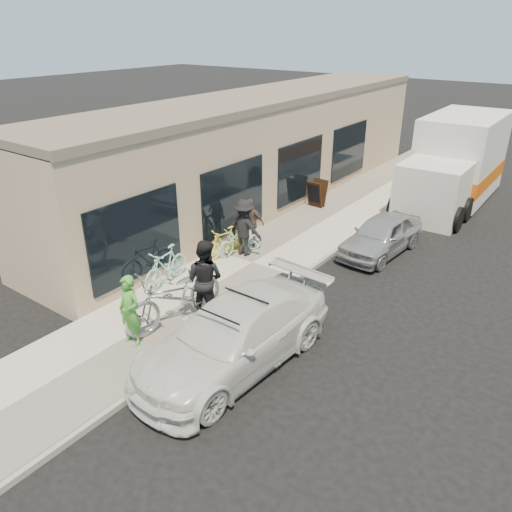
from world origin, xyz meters
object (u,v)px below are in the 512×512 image
Objects in this scene: cruiser_bike_a at (166,266)px; cruiser_bike_b at (241,241)px; moving_truck at (455,165)px; man_standing at (205,279)px; cruiser_bike_c at (225,242)px; bystander_a at (244,228)px; tandem_bike at (175,297)px; woman_rider at (130,311)px; bystander_b at (250,223)px; sedan_white at (234,335)px; sedan_silver at (381,235)px; bike_rack at (240,232)px; sandwich_board at (317,194)px.

cruiser_bike_b is at bearing 74.37° from cruiser_bike_a.
moving_truck reaches higher than cruiser_bike_a.
moving_truck is 12.85m from man_standing.
cruiser_bike_c is 0.74m from bystander_a.
bystander_a is at bearing 114.74° from tandem_bike.
woman_rider is at bearing -58.74° from cruiser_bike_b.
bystander_a is at bearing -77.60° from man_standing.
bystander_b is at bearing -77.66° from man_standing.
sedan_white is 3.20× the size of bystander_b.
sedan_silver is 7.21m from tandem_bike.
sedan_white is at bearing -53.12° from bike_rack.
bystander_b is (-3.40, -2.31, 0.34)m from sedan_silver.
sedan_silver is at bearing 55.50° from cruiser_bike_c.
woman_rider is (-2.17, -0.91, 0.25)m from sedan_white.
man_standing reaches higher than cruiser_bike_b.
sedan_white reaches higher than sandwich_board.
man_standing is at bearing 75.29° from woman_rider.
tandem_bike is 4.75m from bystander_b.
sedan_white is 1.92× the size of tandem_bike.
bike_rack is 0.58× the size of bystander_b.
woman_rider reaches higher than sandwich_board.
cruiser_bike_a is at bearing 121.09° from woman_rider.
sandwich_board reaches higher than cruiser_bike_c.
tandem_bike is 1.72× the size of cruiser_bike_c.
tandem_bike is at bearing 176.77° from sedan_white.
bystander_a is (-3.39, -9.37, -0.46)m from moving_truck.
sedan_white reaches higher than cruiser_bike_a.
bystander_b is at bearing 127.99° from sedan_white.
bike_rack is 0.53× the size of bystander_a.
bystander_b is (-0.23, 0.57, -0.08)m from bystander_a.
cruiser_bike_a is (-3.56, 1.50, -0.04)m from sedan_white.
cruiser_bike_b is at bearing 73.65° from cruiser_bike_c.
sandwich_board is at bearing 114.11° from cruiser_bike_b.
bike_rack is at bearing 118.51° from tandem_bike.
cruiser_bike_c is (-3.38, 3.78, -0.11)m from sedan_white.
sedan_white is 3.30× the size of cruiser_bike_c.
moving_truck is 2.59× the size of tandem_bike.
cruiser_bike_b is (-0.97, 5.15, -0.41)m from woman_rider.
sedan_silver is 2.01× the size of bystander_a.
sedan_white is (3.37, -4.49, 0.01)m from bike_rack.
man_standing is (0.32, 0.69, 0.28)m from tandem_bike.
bystander_a is at bearing 100.33° from woman_rider.
cruiser_bike_c is at bearing -117.14° from bystander_b.
sedan_white is at bearing -32.91° from cruiser_bike_b.
tandem_bike is 4.16m from cruiser_bike_b.
sedan_silver reaches higher than cruiser_bike_c.
man_standing is 1.23× the size of bystander_b.
tandem_bike reaches higher than cruiser_bike_c.
sedan_silver is 0.51× the size of moving_truck.
tandem_bike is (-1.96, 0.25, 0.13)m from sedan_white.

